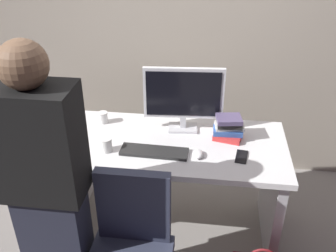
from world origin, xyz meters
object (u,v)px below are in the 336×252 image
Objects in this scene: person_at_desk at (48,193)px; monitor at (184,96)px; book_stack at (229,128)px; keyboard at (154,152)px; desk at (169,169)px; cup_near_keyboard at (106,145)px; cup_by_monitor at (103,117)px; cell_phone at (242,157)px; mouse at (198,154)px.

person_at_desk reaches higher than monitor.
book_stack is at bearing 41.87° from person_at_desk.
person_at_desk is 0.74m from keyboard.
desk is 0.95m from person_at_desk.
cup_near_keyboard is at bearing -175.61° from keyboard.
monitor is 0.62m from cup_by_monitor.
person_at_desk is 1.09m from monitor.
desk is at bearing -112.82° from monitor.
cup_by_monitor is 1.03m from cell_phone.
cup_by_monitor is (-0.58, 0.02, -0.22)m from monitor.
person_at_desk is at bearing -126.23° from desk.
desk is 0.35m from mouse.
cell_phone is at bearing 2.40° from cup_near_keyboard.
cup_near_keyboard is (-0.46, -0.34, -0.21)m from monitor.
person_at_desk is 7.80× the size of book_stack.
book_stack reaches higher than cell_phone.
keyboard is 0.55m from cell_phone.
person_at_desk is 19.91× the size of cup_by_monitor.
book_stack reaches higher than mouse.
person_at_desk is (-0.53, -0.72, 0.32)m from desk.
monitor reaches higher than cup_by_monitor.
book_stack is (0.19, 0.25, 0.06)m from mouse.
keyboard is at bearing 2.55° from cup_near_keyboard.
mouse is 1.10× the size of cup_near_keyboard.
desk is 0.50m from book_stack.
book_stack is (0.39, 0.10, 0.30)m from desk.
monitor is at bearing 56.18° from person_at_desk.
cup_near_keyboard is at bearing -178.96° from mouse.
cup_near_keyboard is 1.11× the size of cup_by_monitor.
desk is 0.60m from cup_by_monitor.
desk is 10.82× the size of cell_phone.
book_stack reaches higher than cup_near_keyboard.
cup_by_monitor is at bearing 108.57° from cup_near_keyboard.
person_at_desk is 11.38× the size of cell_phone.
desk is at bearing 144.37° from mouse.
desk is 3.62× the size of keyboard.
person_at_desk is at bearing -91.38° from cup_by_monitor.
mouse is 0.48× the size of book_stack.
keyboard is at bearing -118.15° from desk.
mouse reaches higher than cell_phone.
person_at_desk is 0.58m from cup_near_keyboard.
cell_phone reaches higher than desk.
book_stack reaches higher than cup_by_monitor.
person_at_desk is at bearing -126.18° from keyboard.
cell_phone is at bearing 30.88° from person_at_desk.
cup_near_keyboard is at bearing -169.50° from cell_phone.
monitor is 5.93× the size of cup_near_keyboard.
mouse is (0.20, -0.15, 0.24)m from desk.
keyboard is (0.45, 0.57, -0.09)m from person_at_desk.
keyboard is (-0.08, -0.14, 0.23)m from desk.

